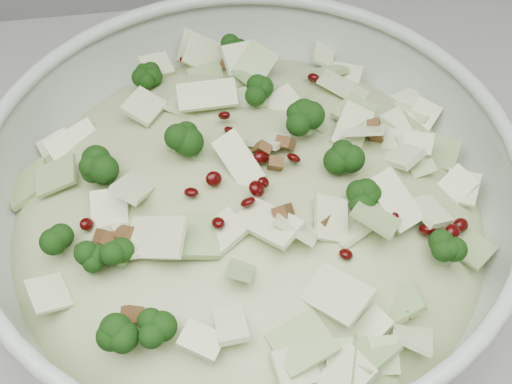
% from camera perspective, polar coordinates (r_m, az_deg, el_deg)
% --- Properties ---
extents(mixing_bowl, '(0.46, 0.46, 0.15)m').
position_cam_1_polar(mixing_bowl, '(0.52, -0.60, -2.60)').
color(mixing_bowl, '#ACBDAD').
rests_on(mixing_bowl, counter).
extents(salad, '(0.49, 0.49, 0.15)m').
position_cam_1_polar(salad, '(0.50, -0.63, -0.97)').
color(salad, '#A9B67D').
rests_on(salad, mixing_bowl).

